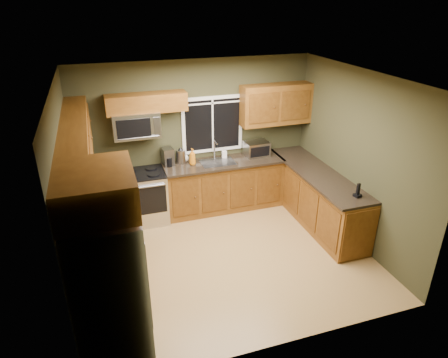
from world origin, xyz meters
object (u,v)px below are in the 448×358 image
coffee_maker (168,157)px  soap_bottle_b (224,153)px  refrigerator (110,287)px  toaster_oven (257,149)px  kettle (181,156)px  range (144,197)px  soap_bottle_a (192,157)px  soap_bottle_c (185,157)px  paper_towel_roll (246,148)px  microwave (136,125)px  cordless_phone (358,193)px

coffee_maker → soap_bottle_b: coffee_maker is taller
refrigerator → toaster_oven: (2.82, 2.87, 0.17)m
kettle → soap_bottle_b: (0.81, 0.01, -0.04)m
range → soap_bottle_a: size_ratio=3.20×
soap_bottle_c → toaster_oven: bearing=-5.7°
refrigerator → soap_bottle_b: refrigerator is taller
kettle → paper_towel_roll: (1.24, 0.03, -0.01)m
refrigerator → coffee_maker: (1.18, 2.94, 0.18)m
refrigerator → soap_bottle_c: (1.49, 3.00, 0.13)m
microwave → soap_bottle_a: size_ratio=2.59×
toaster_oven → coffee_maker: coffee_maker is taller
kettle → toaster_oven: bearing=-3.4°
range → cordless_phone: bearing=-32.9°
range → toaster_oven: 2.22m
paper_towel_roll → toaster_oven: bearing=-34.4°
soap_bottle_a → cordless_phone: bearing=-43.8°
refrigerator → range: 2.89m
range → soap_bottle_c: bearing=16.1°
coffee_maker → cordless_phone: coffee_maker is taller
refrigerator → soap_bottle_a: refrigerator is taller
microwave → refrigerator: bearing=-103.3°
coffee_maker → soap_bottle_b: bearing=0.9°
range → microwave: bearing=90.0°
refrigerator → toaster_oven: refrigerator is taller
toaster_oven → paper_towel_roll: (-0.17, 0.11, -0.01)m
soap_bottle_a → soap_bottle_c: size_ratio=1.62×
toaster_oven → paper_towel_roll: size_ratio=1.59×
microwave → coffee_maker: bearing=3.8°
refrigerator → paper_towel_roll: size_ratio=6.47×
microwave → paper_towel_roll: microwave is taller
soap_bottle_c → paper_towel_roll: bearing=-1.0°
soap_bottle_b → cordless_phone: size_ratio=0.89×
paper_towel_roll → soap_bottle_c: paper_towel_roll is taller
refrigerator → soap_bottle_c: 3.35m
coffee_maker → toaster_oven: bearing=-2.5°
paper_towel_roll → microwave: bearing=-177.8°
toaster_oven → cordless_phone: size_ratio=2.05×
range → coffee_maker: bearing=19.0°
toaster_oven → soap_bottle_b: toaster_oven is taller
microwave → soap_bottle_b: microwave is taller
microwave → kettle: size_ratio=2.52×
cordless_phone → soap_bottle_b: bearing=123.9°
range → soap_bottle_c: 1.00m
refrigerator → soap_bottle_c: size_ratio=9.92×
toaster_oven → soap_bottle_b: (-0.60, 0.09, -0.04)m
microwave → paper_towel_roll: bearing=2.2°
refrigerator → soap_bottle_a: (1.59, 2.82, 0.19)m
range → microwave: size_ratio=1.23×
refrigerator → soap_bottle_b: 3.70m
paper_towel_roll → range: bearing=-173.9°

